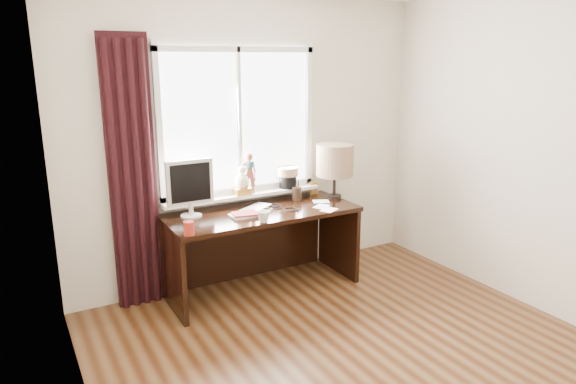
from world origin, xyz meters
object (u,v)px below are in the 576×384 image
table_lamp (335,161)px  mug (264,216)px  desk (257,234)px  monitor (190,185)px  laptop (255,209)px  red_cup (189,228)px

table_lamp → mug: bearing=-160.0°
desk → monitor: 0.80m
laptop → red_cup: 0.79m
mug → red_cup: size_ratio=0.96×
desk → monitor: bearing=176.4°
mug → monitor: monitor is taller
mug → monitor: bearing=137.0°
laptop → mug: mug is taller
desk → red_cup: bearing=-152.7°
laptop → table_lamp: table_lamp is taller
laptop → red_cup: (-0.72, -0.34, 0.04)m
red_cup → monitor: (0.17, 0.43, 0.22)m
monitor → laptop: bearing=-9.9°
monitor → table_lamp: size_ratio=0.94×
laptop → mug: (-0.08, -0.34, 0.04)m
laptop → red_cup: red_cup is taller
red_cup → table_lamp: table_lamp is taller
laptop → desk: size_ratio=0.21×
table_lamp → laptop: bearing=179.8°
mug → desk: (0.13, 0.40, -0.29)m
laptop → mug: size_ratio=3.46×
laptop → table_lamp: 0.91m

